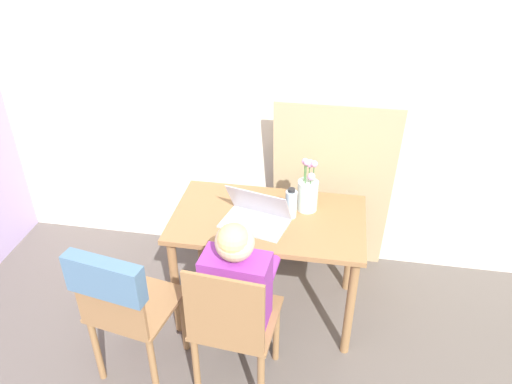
% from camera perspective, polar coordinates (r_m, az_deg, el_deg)
% --- Properties ---
extents(wall_back, '(6.40, 0.05, 2.50)m').
position_cam_1_polar(wall_back, '(3.12, 8.11, 11.68)').
color(wall_back, white).
rests_on(wall_back, ground_plane).
extents(dining_table, '(1.09, 0.64, 0.70)m').
position_cam_1_polar(dining_table, '(2.89, 1.40, -4.51)').
color(dining_table, olive).
rests_on(dining_table, ground_plane).
extents(chair_occupied, '(0.43, 0.43, 0.88)m').
position_cam_1_polar(chair_occupied, '(2.54, -2.64, -15.01)').
color(chair_occupied, olive).
rests_on(chair_occupied, ground_plane).
extents(chair_spare, '(0.47, 0.49, 0.89)m').
position_cam_1_polar(chair_spare, '(2.56, -15.36, -11.62)').
color(chair_spare, olive).
rests_on(chair_spare, ground_plane).
extents(person_seated, '(0.36, 0.45, 1.03)m').
position_cam_1_polar(person_seated, '(2.49, -1.95, -10.09)').
color(person_seated, purple).
rests_on(person_seated, ground_plane).
extents(laptop, '(0.40, 0.31, 0.21)m').
position_cam_1_polar(laptop, '(2.76, 0.03, -2.61)').
color(laptop, '#B2B2B7').
rests_on(laptop, dining_table).
extents(flower_vase, '(0.12, 0.12, 0.33)m').
position_cam_1_polar(flower_vase, '(2.85, 5.94, 0.02)').
color(flower_vase, silver).
rests_on(flower_vase, dining_table).
extents(water_bottle, '(0.07, 0.07, 0.18)m').
position_cam_1_polar(water_bottle, '(2.79, 4.03, -1.33)').
color(water_bottle, silver).
rests_on(water_bottle, dining_table).
extents(cardboard_panel, '(0.76, 0.19, 1.24)m').
position_cam_1_polar(cardboard_panel, '(3.26, 8.61, 0.24)').
color(cardboard_panel, tan).
rests_on(cardboard_panel, ground_plane).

